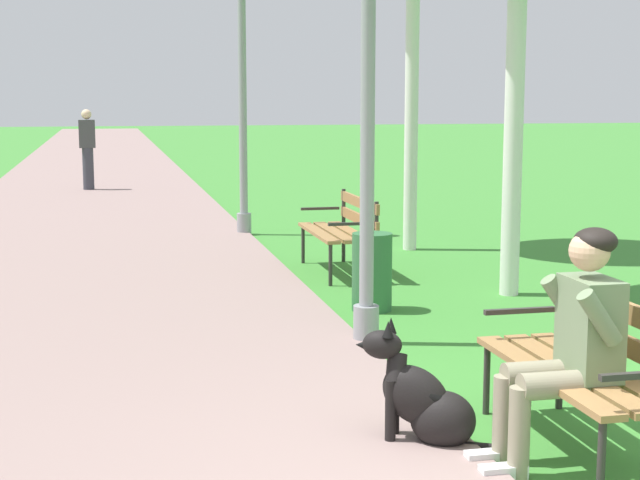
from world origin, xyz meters
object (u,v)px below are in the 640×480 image
(pedestrian_distant, at_px, (88,150))
(lamp_post_mid, at_px, (242,79))
(park_bench_mid, at_px, (343,226))
(person_seated_on_near_bench, at_px, (570,338))
(park_bench_near, at_px, (590,359))
(litter_bin, at_px, (372,272))
(lamp_post_near, at_px, (368,75))
(dog_black, at_px, (424,401))

(pedestrian_distant, bearing_deg, lamp_post_mid, -72.07)
(park_bench_mid, distance_m, person_seated_on_near_bench, 5.63)
(park_bench_near, distance_m, litter_bin, 3.61)
(lamp_post_near, bearing_deg, park_bench_near, -77.21)
(park_bench_near, xyz_separation_m, park_bench_mid, (-0.01, 5.46, 0.00))
(park_bench_mid, xyz_separation_m, person_seated_on_near_bench, (-0.20, -5.62, 0.17))
(lamp_post_near, bearing_deg, person_seated_on_near_bench, -82.35)
(lamp_post_near, distance_m, lamp_post_mid, 6.12)
(park_bench_near, bearing_deg, lamp_post_mid, 94.29)
(lamp_post_near, distance_m, litter_bin, 2.08)
(lamp_post_near, bearing_deg, pedestrian_distant, 100.02)
(lamp_post_mid, xyz_separation_m, pedestrian_distant, (-2.20, 6.79, -1.30))
(person_seated_on_near_bench, bearing_deg, dog_black, 146.43)
(dog_black, xyz_separation_m, pedestrian_distant, (-2.00, 15.13, 0.58))
(park_bench_near, xyz_separation_m, lamp_post_mid, (-0.65, 8.59, 1.63))
(litter_bin, bearing_deg, park_bench_mid, 84.13)
(dog_black, height_order, lamp_post_mid, lamp_post_mid)
(dog_black, bearing_deg, lamp_post_mid, 88.64)
(litter_bin, bearing_deg, dog_black, -100.85)
(lamp_post_near, bearing_deg, park_bench_mid, 79.52)
(park_bench_mid, bearing_deg, lamp_post_near, -100.48)
(dog_black, bearing_deg, park_bench_near, -16.87)
(park_bench_near, distance_m, lamp_post_mid, 8.77)
(lamp_post_mid, bearing_deg, park_bench_near, -85.71)
(lamp_post_mid, bearing_deg, park_bench_mid, -78.58)
(person_seated_on_near_bench, relative_size, litter_bin, 1.79)
(park_bench_mid, bearing_deg, pedestrian_distant, 105.92)
(dog_black, relative_size, litter_bin, 1.10)
(litter_bin, bearing_deg, lamp_post_mid, 95.07)
(lamp_post_near, bearing_deg, litter_bin, 72.19)
(dog_black, bearing_deg, park_bench_mid, 80.91)
(person_seated_on_near_bench, bearing_deg, lamp_post_mid, 92.86)
(person_seated_on_near_bench, bearing_deg, pedestrian_distant, 99.62)
(park_bench_near, relative_size, litter_bin, 2.14)
(park_bench_near, relative_size, person_seated_on_near_bench, 1.20)
(lamp_post_mid, height_order, litter_bin, lamp_post_mid)
(person_seated_on_near_bench, bearing_deg, park_bench_near, 38.73)
(dog_black, height_order, litter_bin, dog_black)
(lamp_post_mid, bearing_deg, lamp_post_near, -89.23)
(dog_black, bearing_deg, litter_bin, 79.15)
(dog_black, bearing_deg, person_seated_on_near_bench, -33.57)
(park_bench_near, height_order, person_seated_on_near_bench, person_seated_on_near_bench)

